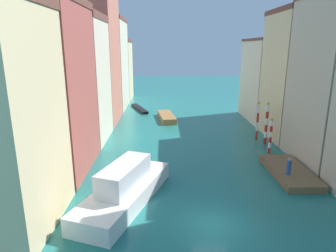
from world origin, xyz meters
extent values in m
plane|color=#1E6B66|center=(0.00, 24.50, 0.00)|extent=(154.00, 154.00, 0.00)
cube|color=#B25147|center=(-13.90, 9.56, 7.35)|extent=(7.51, 9.55, 14.70)
cube|color=beige|center=(-13.90, 18.81, 7.08)|extent=(7.51, 8.49, 14.16)
cube|color=brown|center=(-13.90, 18.81, 14.56)|extent=(7.66, 8.66, 0.80)
cube|color=#C6705B|center=(-13.90, 28.21, 9.18)|extent=(7.51, 9.91, 18.36)
cube|color=beige|center=(-13.90, 38.97, 7.83)|extent=(7.51, 10.72, 15.67)
cube|color=brown|center=(-13.90, 38.97, 16.01)|extent=(7.66, 10.93, 0.69)
cube|color=beige|center=(-13.90, 48.85, 6.06)|extent=(7.51, 8.01, 12.13)
cube|color=brown|center=(-13.90, 48.85, 12.51)|extent=(7.66, 8.17, 0.77)
cube|color=beige|center=(13.90, 19.42, 7.52)|extent=(7.51, 8.45, 15.05)
cube|color=brown|center=(13.90, 19.42, 15.34)|extent=(7.66, 8.61, 0.58)
cube|color=beige|center=(13.90, 29.14, 6.04)|extent=(7.51, 10.46, 12.08)
cube|color=brown|center=(13.90, 29.14, 12.28)|extent=(7.66, 10.67, 0.41)
cube|color=brown|center=(8.24, 7.69, 0.31)|extent=(3.20, 7.36, 0.61)
cylinder|color=#234C93|center=(7.58, 6.41, 1.24)|extent=(0.36, 0.36, 1.26)
sphere|color=tan|center=(7.58, 6.41, 2.00)|extent=(0.26, 0.26, 0.26)
cylinder|color=red|center=(8.40, 13.37, 0.31)|extent=(0.31, 0.31, 0.61)
cylinder|color=white|center=(8.40, 13.37, 0.92)|extent=(0.31, 0.31, 0.61)
cylinder|color=red|center=(8.40, 13.37, 1.53)|extent=(0.31, 0.31, 0.61)
cylinder|color=white|center=(8.40, 13.37, 2.15)|extent=(0.31, 0.31, 0.61)
cylinder|color=red|center=(8.40, 13.37, 2.76)|extent=(0.31, 0.31, 0.61)
cylinder|color=white|center=(8.40, 13.37, 3.37)|extent=(0.31, 0.31, 0.61)
sphere|color=gold|center=(8.40, 13.37, 3.80)|extent=(0.34, 0.34, 0.34)
cylinder|color=red|center=(8.93, 16.38, 0.40)|extent=(0.32, 0.32, 0.80)
cylinder|color=white|center=(8.93, 16.38, 1.20)|extent=(0.32, 0.32, 0.80)
cylinder|color=red|center=(8.93, 16.38, 2.00)|extent=(0.32, 0.32, 0.80)
cylinder|color=white|center=(8.93, 16.38, 2.80)|extent=(0.32, 0.32, 0.80)
cylinder|color=red|center=(8.93, 16.38, 3.60)|extent=(0.32, 0.32, 0.80)
cylinder|color=white|center=(8.93, 16.38, 4.40)|extent=(0.32, 0.32, 0.80)
sphere|color=gold|center=(8.93, 16.38, 4.93)|extent=(0.36, 0.36, 0.36)
cylinder|color=red|center=(8.47, 18.22, 0.57)|extent=(0.26, 0.26, 1.14)
cylinder|color=white|center=(8.47, 18.22, 1.70)|extent=(0.26, 0.26, 1.14)
cylinder|color=red|center=(8.47, 18.22, 2.84)|extent=(0.26, 0.26, 1.14)
cylinder|color=white|center=(8.47, 18.22, 3.98)|extent=(0.26, 0.26, 1.14)
sphere|color=gold|center=(8.47, 18.22, 4.65)|extent=(0.29, 0.29, 0.29)
cube|color=white|center=(-6.03, 3.13, 0.66)|extent=(6.64, 10.89, 1.31)
cube|color=silver|center=(-6.03, 3.13, 2.16)|extent=(3.68, 5.67, 1.70)
cube|color=black|center=(-7.54, 36.64, 0.22)|extent=(3.74, 8.16, 0.45)
cube|color=olive|center=(-2.62, 28.97, 0.43)|extent=(3.01, 7.38, 0.86)
camera|label=1|loc=(-3.18, -16.91, 11.24)|focal=31.64mm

